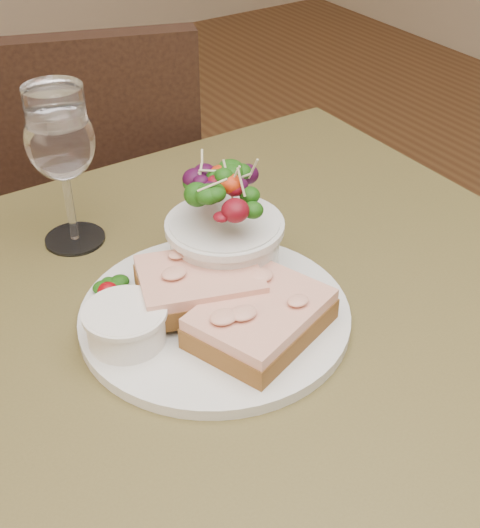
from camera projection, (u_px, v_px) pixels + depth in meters
cafe_table at (247, 407)px, 0.78m from camera, size 0.80×0.80×0.75m
chair_far at (88, 309)px, 1.48m from camera, size 0.54×0.54×0.90m
dinner_plate at (215, 315)px, 0.74m from camera, size 0.27×0.27×0.01m
sandwich_front at (261, 318)px, 0.70m from camera, size 0.15×0.13×0.03m
sandwich_back at (200, 284)px, 0.73m from camera, size 0.14×0.12×0.03m
ramekin at (126, 324)px, 0.69m from camera, size 0.07×0.07×0.04m
salad_bowl at (225, 223)px, 0.76m from camera, size 0.12×0.12×0.13m
garnish at (114, 288)px, 0.75m from camera, size 0.05×0.04×0.02m
wine_glass at (61, 145)px, 0.79m from camera, size 0.08×0.08×0.18m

